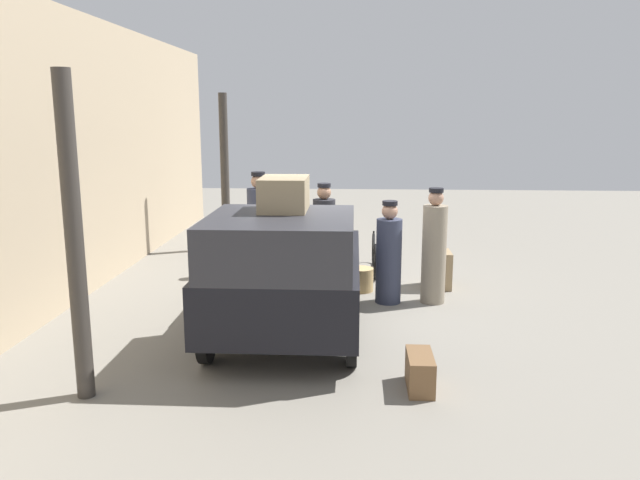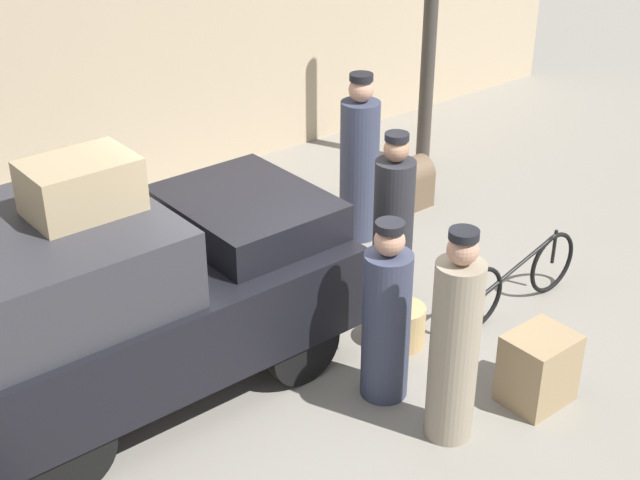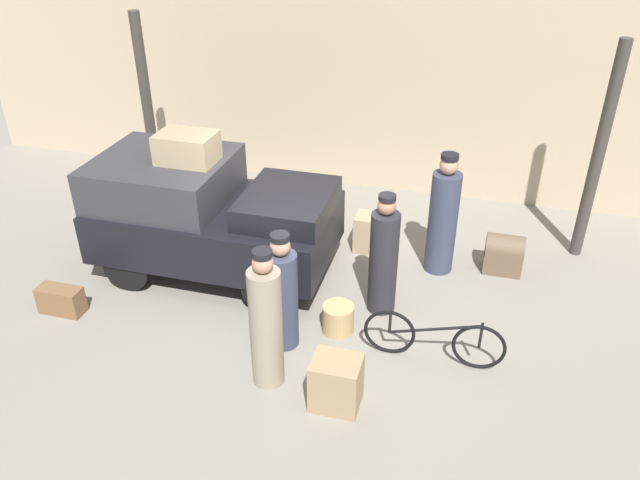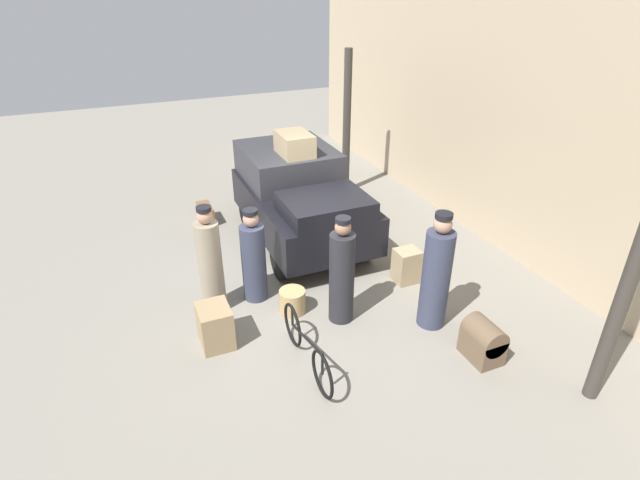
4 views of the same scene
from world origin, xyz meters
TOP-DOWN VIEW (x-y plane):
  - ground_plane at (0.00, 0.00)m, footprint 30.00×30.00m
  - station_building_facade at (0.00, 4.08)m, footprint 16.00×0.15m
  - canopy_pillar_left at (-3.52, 2.46)m, footprint 0.18×0.18m
  - canopy_pillar_right at (3.82, 2.46)m, footprint 0.18×0.18m
  - truck at (-1.60, 0.53)m, footprint 3.43×1.89m
  - bicycle at (1.89, -0.72)m, footprint 1.74×0.04m
  - wicker_basket at (0.63, -0.46)m, footprint 0.42×0.42m
  - porter_with_bicycle at (0.05, -1.59)m, footprint 0.38×0.38m
  - porter_carrying_trunk at (1.74, 1.41)m, footprint 0.43×0.43m
  - porter_lifting_near_truck at (0.01, -0.88)m, footprint 0.40×0.40m
  - conductor_in_dark_uniform at (1.09, 0.18)m, footprint 0.39×0.39m
  - suitcase_tan_flat at (0.92, -1.76)m, footprint 0.55×0.46m
  - trunk_umber_medium at (0.57, 1.68)m, footprint 0.37×0.41m
  - trunk_wicker_pale at (-3.14, -1.07)m, footprint 0.61×0.27m
  - trunk_barrel_dark at (2.69, 1.61)m, footprint 0.56×0.40m
  - trunk_on_truck_roof at (-1.82, 0.53)m, footprint 0.81×0.58m

SIDE VIEW (x-z plane):
  - ground_plane at x=0.00m, z-range 0.00..0.00m
  - trunk_wicker_pale at x=-3.14m, z-range 0.00..0.39m
  - wicker_basket at x=0.63m, z-range 0.00..0.39m
  - trunk_barrel_dark at x=2.69m, z-range 0.00..0.61m
  - trunk_umber_medium at x=0.57m, z-range 0.00..0.61m
  - suitcase_tan_flat at x=0.92m, z-range 0.00..0.63m
  - bicycle at x=1.89m, z-range -0.01..0.68m
  - porter_lifting_near_truck at x=0.01m, z-range -0.08..1.54m
  - conductor_in_dark_uniform at x=1.09m, z-range -0.07..1.68m
  - porter_with_bicycle at x=0.05m, z-range -0.07..1.74m
  - porter_carrying_trunk at x=1.74m, z-range -0.08..1.80m
  - truck at x=-1.60m, z-range 0.08..1.82m
  - canopy_pillar_left at x=-3.52m, z-range 0.00..3.35m
  - canopy_pillar_right at x=3.82m, z-range 0.00..3.35m
  - trunk_on_truck_roof at x=-1.82m, z-range 1.73..2.15m
  - station_building_facade at x=0.00m, z-range 0.00..4.50m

